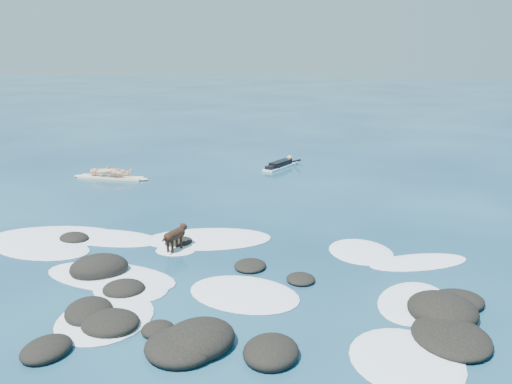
# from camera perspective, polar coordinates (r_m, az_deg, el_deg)

# --- Properties ---
(ground) EXTENTS (160.00, 160.00, 0.00)m
(ground) POSITION_cam_1_polar(r_m,az_deg,el_deg) (14.83, -9.21, -7.06)
(ground) COLOR #0A2642
(ground) RESTS_ON ground
(reef_rocks) EXTENTS (14.34, 7.11, 0.63)m
(reef_rocks) POSITION_cam_1_polar(r_m,az_deg,el_deg) (12.03, -4.29, -11.66)
(reef_rocks) COLOR black
(reef_rocks) RESTS_ON ground
(breaking_foam) EXTENTS (16.05, 8.56, 0.12)m
(breaking_foam) POSITION_cam_1_polar(r_m,az_deg,el_deg) (14.36, -10.12, -7.81)
(breaking_foam) COLOR white
(breaking_foam) RESTS_ON ground
(standing_surfer_rig) EXTENTS (3.29, 0.80, 1.87)m
(standing_surfer_rig) POSITION_cam_1_polar(r_m,az_deg,el_deg) (24.16, -14.43, 2.99)
(standing_surfer_rig) COLOR beige
(standing_surfer_rig) RESTS_ON ground
(paddling_surfer_rig) EXTENTS (1.64, 2.39, 0.43)m
(paddling_surfer_rig) POSITION_cam_1_polar(r_m,az_deg,el_deg) (25.67, 2.52, 2.78)
(paddling_surfer_rig) COLOR white
(paddling_surfer_rig) RESTS_ON ground
(dog) EXTENTS (0.55, 1.08, 0.72)m
(dog) POSITION_cam_1_polar(r_m,az_deg,el_deg) (15.43, -8.05, -4.25)
(dog) COLOR black
(dog) RESTS_ON ground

